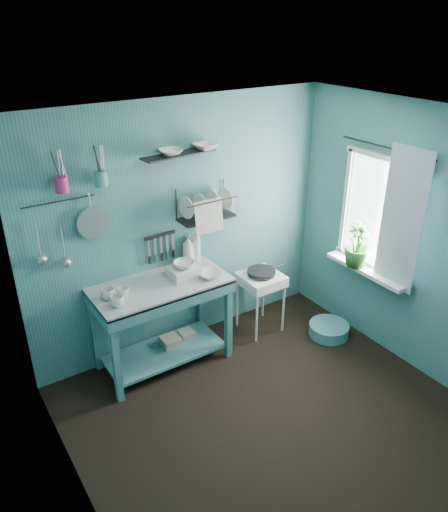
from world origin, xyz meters
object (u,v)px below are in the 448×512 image
wash_tub (184,272)px  frying_pan (261,272)px  floor_basin (329,330)px  mug_right (108,294)px  water_bottle (196,248)px  utensil_cup_teal (101,178)px  hotplate_stand (260,302)px  utensil_cup_magenta (61,184)px  storage_tin_small (187,339)px  soap_bottle (188,250)px  mug_left (117,301)px  dish_rack (206,203)px  colander (93,223)px  potted_plant (358,245)px  mug_mid (123,293)px  storage_tin_large (171,347)px  work_counter (162,324)px

wash_tub → frying_pan: 0.93m
frying_pan → floor_basin: size_ratio=0.70×
mug_right → floor_basin: (2.19, -0.56, -0.88)m
water_bottle → utensil_cup_teal: size_ratio=2.15×
hotplate_stand → utensil_cup_magenta: bearing=177.8°
frying_pan → storage_tin_small: 1.05m
soap_bottle → utensil_cup_teal: utensil_cup_teal is taller
floor_basin → utensil_cup_magenta: bearing=162.0°
hotplate_stand → wash_tub: bearing=-176.0°
mug_left → dish_rack: dish_rack is taller
colander → floor_basin: bearing=-20.3°
mug_right → potted_plant: bearing=-15.3°
wash_tub → colander: (-0.73, 0.26, 0.58)m
utensil_cup_teal → wash_tub: bearing=-20.4°
soap_bottle → mug_left: bearing=-158.2°
mug_mid → utensil_cup_magenta: size_ratio=0.77×
water_bottle → colander: (-1.00, 0.02, 0.49)m
mug_left → hotplate_stand: (1.63, 0.11, -0.62)m
mug_mid → storage_tin_large: size_ratio=0.45×
floor_basin → storage_tin_large: bearing=158.9°
soap_bottle → water_bottle: size_ratio=1.07×
water_bottle → colander: colander is taller
utensil_cup_magenta → storage_tin_small: 2.08m
colander → dish_rack: bearing=-4.2°
utensil_cup_teal → storage_tin_small: (0.67, -0.13, -1.81)m
utensil_cup_magenta → work_counter: bearing=-16.8°
wash_tub → utensil_cup_teal: 1.17m
mug_right → utensil_cup_magenta: bearing=133.3°
floor_basin → dish_rack: bearing=146.1°
wash_tub → storage_tin_large: bearing=155.0°
work_counter → soap_bottle: bearing=29.8°
mug_mid → colander: (-0.10, 0.30, 0.58)m
storage_tin_small → mug_right: bearing=-174.3°
hotplate_stand → water_bottle: bearing=162.6°
soap_bottle → dish_rack: size_ratio=0.54×
work_counter → wash_tub: 0.56m
mug_mid → mug_right: (-0.12, 0.06, 0.00)m
soap_bottle → utensil_cup_teal: size_ratio=2.30×
mug_right → utensil_cup_magenta: (-0.20, 0.21, 0.97)m
colander → storage_tin_large: 1.54m
mug_right → water_bottle: 1.05m
utensil_cup_magenta → storage_tin_large: bearing=-11.4°
soap_bottle → floor_basin: bearing=-31.0°
dish_rack → storage_tin_small: 1.45m
soap_bottle → frying_pan: size_ratio=1.00×
colander → potted_plant: bearing=-20.7°
soap_bottle → storage_tin_large: bearing=-154.9°
colander → potted_plant: colander is taller
colander → storage_tin_small: 1.63m
hotplate_stand → mug_left: bearing=-170.3°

